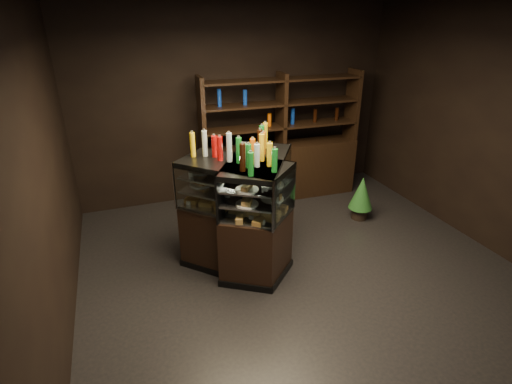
% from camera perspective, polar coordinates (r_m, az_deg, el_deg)
% --- Properties ---
extents(ground, '(5.00, 5.00, 0.00)m').
position_cam_1_polar(ground, '(4.85, 6.68, -11.32)').
color(ground, black).
rests_on(ground, ground).
extents(room_shell, '(5.02, 5.02, 3.01)m').
position_cam_1_polar(room_shell, '(4.04, 8.04, 11.65)').
color(room_shell, black).
rests_on(room_shell, ground).
extents(display_case, '(1.50, 1.37, 1.34)m').
position_cam_1_polar(display_case, '(4.74, -1.40, -5.51)').
color(display_case, black).
rests_on(display_case, ground).
extents(food_display, '(1.11, 1.05, 0.42)m').
position_cam_1_polar(food_display, '(4.49, -1.45, 0.49)').
color(food_display, '#C48A46').
rests_on(food_display, display_case).
extents(bottles_top, '(0.94, 0.91, 0.30)m').
position_cam_1_polar(bottles_top, '(4.32, -1.55, 6.30)').
color(bottles_top, black).
rests_on(bottles_top, display_case).
extents(potted_conifer, '(0.35, 0.35, 0.74)m').
position_cam_1_polar(potted_conifer, '(5.98, 14.89, -0.03)').
color(potted_conifer, black).
rests_on(potted_conifer, ground).
extents(back_shelving, '(2.53, 0.50, 2.00)m').
position_cam_1_polar(back_shelving, '(6.43, 3.44, 4.26)').
color(back_shelving, black).
rests_on(back_shelving, ground).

